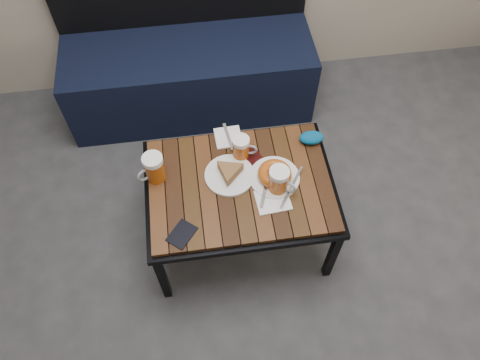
{
  "coord_description": "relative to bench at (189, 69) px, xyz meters",
  "views": [
    {
      "loc": [
        -0.16,
        -0.29,
        2.2
      ],
      "look_at": [
        -0.0,
        0.81,
        0.5
      ],
      "focal_mm": 35.0,
      "sensor_mm": 36.0,
      "label": 1
    }
  ],
  "objects": [
    {
      "name": "plate_bagel",
      "position": [
        0.32,
        -0.95,
        0.22
      ],
      "size": [
        0.25,
        0.28,
        0.06
      ],
      "color": "white",
      "rests_on": "cafe_table"
    },
    {
      "name": "cafe_table",
      "position": [
        0.16,
        -0.95,
        0.16
      ],
      "size": [
        0.84,
        0.62,
        0.47
      ],
      "color": "black",
      "rests_on": "ground"
    },
    {
      "name": "passport_navy",
      "position": [
        -0.11,
        -1.17,
        0.2
      ],
      "size": [
        0.14,
        0.14,
        0.01
      ],
      "primitive_type": "cube",
      "rotation": [
        0.0,
        0.0,
        -0.69
      ],
      "color": "black",
      "rests_on": "cafe_table"
    },
    {
      "name": "plate_pie",
      "position": [
        0.12,
        -0.91,
        0.22
      ],
      "size": [
        0.22,
        0.22,
        0.06
      ],
      "color": "white",
      "rests_on": "cafe_table"
    },
    {
      "name": "beer_mug_left",
      "position": [
        -0.2,
        -0.87,
        0.27
      ],
      "size": [
        0.14,
        0.11,
        0.14
      ],
      "rotation": [
        0.0,
        0.0,
        3.6
      ],
      "color": "#AB490D",
      "rests_on": "cafe_table"
    },
    {
      "name": "beer_mug_centre",
      "position": [
        0.19,
        -0.81,
        0.26
      ],
      "size": [
        0.12,
        0.08,
        0.12
      ],
      "rotation": [
        0.0,
        0.0,
        -0.16
      ],
      "color": "#AB490D",
      "rests_on": "cafe_table"
    },
    {
      "name": "napkin_left",
      "position": [
        0.14,
        -0.69,
        0.2
      ],
      "size": [
        0.13,
        0.16,
        0.01
      ],
      "rotation": [
        0.0,
        0.0,
        0.04
      ],
      "color": "white",
      "rests_on": "cafe_table"
    },
    {
      "name": "napkin_right",
      "position": [
        0.29,
        -1.06,
        0.2
      ],
      "size": [
        0.15,
        0.13,
        0.01
      ],
      "rotation": [
        0.0,
        0.0,
        0.08
      ],
      "color": "white",
      "rests_on": "cafe_table"
    },
    {
      "name": "beer_mug_right",
      "position": [
        0.32,
        -1.01,
        0.27
      ],
      "size": [
        0.13,
        0.11,
        0.14
      ],
      "rotation": [
        0.0,
        0.0,
        -0.64
      ],
      "color": "#AB490D",
      "rests_on": "cafe_table"
    },
    {
      "name": "passport_burgundy",
      "position": [
        0.23,
        -0.84,
        0.2
      ],
      "size": [
        0.15,
        0.17,
        0.01
      ],
      "primitive_type": "cube",
      "rotation": [
        0.0,
        0.0,
        0.38
      ],
      "color": "black",
      "rests_on": "cafe_table"
    },
    {
      "name": "knit_pouch",
      "position": [
        0.52,
        -0.77,
        0.22
      ],
      "size": [
        0.12,
        0.08,
        0.05
      ],
      "primitive_type": "ellipsoid",
      "rotation": [
        0.0,
        0.0,
        -0.04
      ],
      "color": "navy",
      "rests_on": "cafe_table"
    },
    {
      "name": "bench",
      "position": [
        0.0,
        0.0,
        0.0
      ],
      "size": [
        1.4,
        0.5,
        0.95
      ],
      "color": "black",
      "rests_on": "ground"
    }
  ]
}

